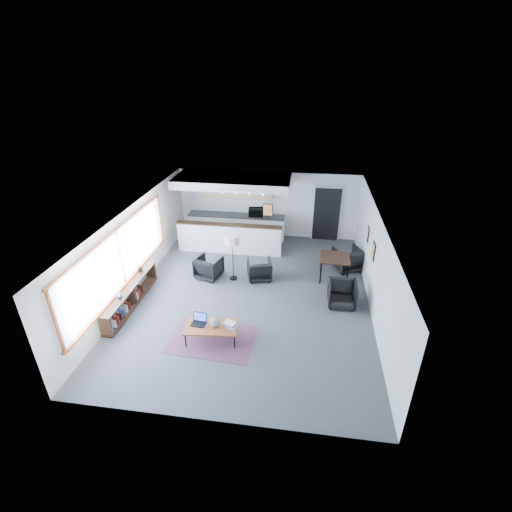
# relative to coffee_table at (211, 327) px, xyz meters

# --- Properties ---
(room) EXTENTS (7.02, 9.02, 2.62)m
(room) POSITION_rel_coffee_table_xyz_m (0.64, 2.15, 0.91)
(room) COLOR #474749
(room) RESTS_ON ground
(window) EXTENTS (0.10, 5.95, 1.66)m
(window) POSITION_rel_coffee_table_xyz_m (-2.83, 1.25, 1.06)
(window) COLOR #8CBFFF
(window) RESTS_ON room
(console) EXTENTS (0.35, 3.00, 0.80)m
(console) POSITION_rel_coffee_table_xyz_m (-2.66, 1.10, -0.07)
(console) COLOR #341E12
(console) RESTS_ON floor
(kitchenette) EXTENTS (4.20, 1.96, 2.60)m
(kitchenette) POSITION_rel_coffee_table_xyz_m (-0.56, 5.86, 0.98)
(kitchenette) COLOR white
(kitchenette) RESTS_ON floor
(doorway) EXTENTS (1.10, 0.12, 2.15)m
(doorway) POSITION_rel_coffee_table_xyz_m (2.94, 6.57, 0.68)
(doorway) COLOR black
(doorway) RESTS_ON room
(track_light) EXTENTS (1.60, 0.07, 0.15)m
(track_light) POSITION_rel_coffee_table_xyz_m (0.05, 4.35, 2.13)
(track_light) COLOR silver
(track_light) RESTS_ON room
(wall_art_lower) EXTENTS (0.03, 0.38, 0.48)m
(wall_art_lower) POSITION_rel_coffee_table_xyz_m (4.10, 2.55, 1.16)
(wall_art_lower) COLOR black
(wall_art_lower) RESTS_ON room
(wall_art_upper) EXTENTS (0.03, 0.34, 0.44)m
(wall_art_upper) POSITION_rel_coffee_table_xyz_m (4.10, 3.85, 1.11)
(wall_art_upper) COLOR black
(wall_art_upper) RESTS_ON room
(kilim_rug) EXTENTS (2.23, 1.58, 0.01)m
(kilim_rug) POSITION_rel_coffee_table_xyz_m (-0.00, 0.00, -0.39)
(kilim_rug) COLOR #552E42
(kilim_rug) RESTS_ON floor
(coffee_table) EXTENTS (1.38, 0.85, 0.43)m
(coffee_table) POSITION_rel_coffee_table_xyz_m (0.00, 0.00, 0.00)
(coffee_table) COLOR brown
(coffee_table) RESTS_ON floor
(laptop) EXTENTS (0.39, 0.33, 0.26)m
(laptop) POSITION_rel_coffee_table_xyz_m (-0.32, 0.09, 0.11)
(laptop) COLOR black
(laptop) RESTS_ON coffee_table
(ceramic_pot) EXTENTS (0.26, 0.26, 0.26)m
(ceramic_pot) POSITION_rel_coffee_table_xyz_m (0.09, 0.02, 0.16)
(ceramic_pot) COLOR gray
(ceramic_pot) RESTS_ON coffee_table
(book_stack) EXTENTS (0.41, 0.38, 0.10)m
(book_stack) POSITION_rel_coffee_table_xyz_m (0.47, 0.08, 0.08)
(book_stack) COLOR silver
(book_stack) RESTS_ON coffee_table
(coaster) EXTENTS (0.11, 0.11, 0.01)m
(coaster) POSITION_rel_coffee_table_xyz_m (0.08, -0.20, 0.04)
(coaster) COLOR #E5590C
(coaster) RESTS_ON coffee_table
(armchair_left) EXTENTS (0.91, 0.88, 0.78)m
(armchair_left) POSITION_rel_coffee_table_xyz_m (-0.86, 3.03, -0.01)
(armchair_left) COLOR black
(armchair_left) RESTS_ON floor
(armchair_right) EXTENTS (0.88, 0.85, 0.75)m
(armchair_right) POSITION_rel_coffee_table_xyz_m (0.79, 3.15, -0.02)
(armchair_right) COLOR black
(armchair_right) RESTS_ON floor
(floor_lamp) EXTENTS (0.49, 0.49, 1.54)m
(floor_lamp) POSITION_rel_coffee_table_xyz_m (-0.05, 3.03, 0.94)
(floor_lamp) COLOR black
(floor_lamp) RESTS_ON floor
(dining_table) EXTENTS (0.95, 0.95, 0.78)m
(dining_table) POSITION_rel_coffee_table_xyz_m (3.16, 3.52, 0.31)
(dining_table) COLOR #341E12
(dining_table) RESTS_ON floor
(dining_chair_near) EXTENTS (0.67, 0.63, 0.69)m
(dining_chair_near) POSITION_rel_coffee_table_xyz_m (3.33, 2.03, -0.05)
(dining_chair_near) COLOR black
(dining_chair_near) RESTS_ON floor
(dining_chair_far) EXTENTS (0.91, 0.89, 0.73)m
(dining_chair_far) POSITION_rel_coffee_table_xyz_m (3.64, 4.18, -0.03)
(dining_chair_far) COLOR black
(dining_chair_far) RESTS_ON floor
(microwave) EXTENTS (0.60, 0.38, 0.39)m
(microwave) POSITION_rel_coffee_table_xyz_m (0.21, 6.30, 0.73)
(microwave) COLOR black
(microwave) RESTS_ON kitchenette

